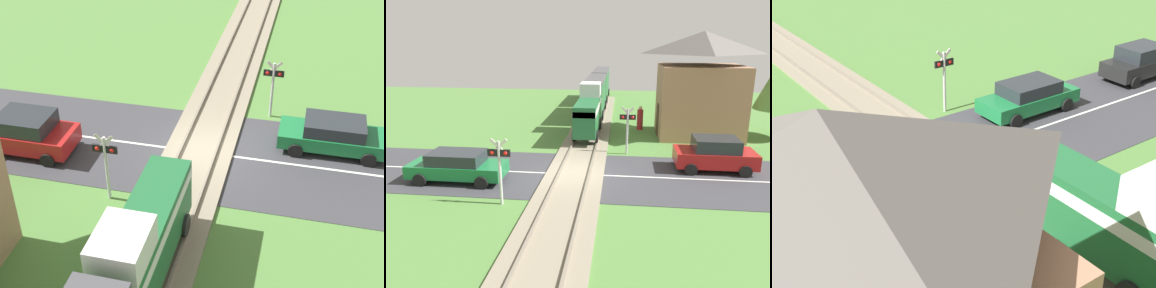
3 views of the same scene
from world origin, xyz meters
The scene contains 7 objects.
ground_plane centered at (0.00, 0.00, 0.00)m, with size 60.00×60.00×0.00m, color #4C7A38.
road_surface centered at (0.00, 0.00, 0.01)m, with size 48.00×6.40×0.02m.
track_bed centered at (0.00, 0.00, 0.07)m, with size 2.80×48.00×0.24m.
car_near_crossing centered at (-5.29, -1.44, 0.75)m, with size 4.39×1.91×1.41m.
car_behind_queue centered at (-12.60, -1.44, 0.85)m, with size 4.02×1.87×1.66m.
crossing_signal_west_approach centered at (-2.51, -3.64, 1.77)m, with size 0.90×0.18×2.74m.
crossing_signal_east_approach centered at (2.51, 3.64, 1.77)m, with size 0.90×0.18×2.74m.
Camera 3 is at (9.14, 13.88, 9.21)m, focal length 50.00 mm.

